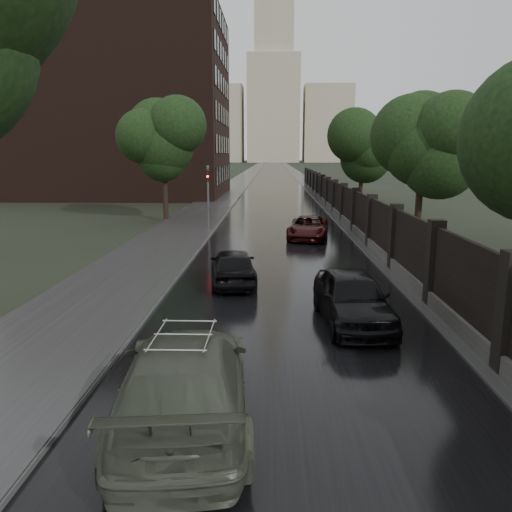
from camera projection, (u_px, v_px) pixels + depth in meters
The scene contains 14 objects.
road at pixel (273, 167), 192.08m from camera, with size 8.00×420.00×0.02m, color black.
sidewalk_left at pixel (258, 166), 192.26m from camera, with size 4.00×420.00×0.16m, color #2D2D2D.
verge_right at pixel (288, 167), 191.90m from camera, with size 3.00×420.00×0.08m, color #2D2D2D.
fence_right at pixel (340, 204), 37.03m from camera, with size 0.45×75.72×2.70m.
tree_left_far at pixel (163, 146), 34.61m from camera, with size 4.25×4.25×7.39m.
tree_right_b at pixel (422, 149), 26.34m from camera, with size 4.08×4.08×7.01m.
tree_right_c at pixel (362, 151), 43.97m from camera, with size 4.08×4.08×7.01m.
traffic_light at pixel (208, 192), 30.16m from camera, with size 0.16×0.32×4.00m.
brick_building at pixel (115, 105), 55.52m from camera, with size 24.00×18.00×20.00m, color black.
stalinist_tower at pixel (274, 96), 292.13m from camera, with size 92.00×30.00×159.00m.
volga_sedan at pixel (185, 380), 8.68m from camera, with size 2.22×5.46×1.58m, color #484F3F.
hatchback_left at pixel (233, 266), 18.05m from camera, with size 1.59×3.94×1.34m, color black.
car_right_near at pixel (352, 298), 13.83m from camera, with size 1.77×4.40×1.50m, color black.
car_right_far at pixel (308, 228), 27.85m from camera, with size 2.10×4.54×1.26m, color black.
Camera 1 is at (-0.42, -5.22, 4.65)m, focal length 35.00 mm.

